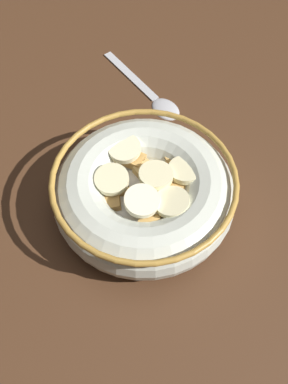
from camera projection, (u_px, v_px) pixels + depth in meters
ground_plane at (144, 213)px, 50.61cm from camera, size 95.14×95.14×2.00cm
cereal_bowl at (144, 192)px, 47.32cm from camera, size 18.22×18.22×5.64cm
spoon at (155, 97)px, 58.20cm from camera, size 11.04×12.10×0.80cm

